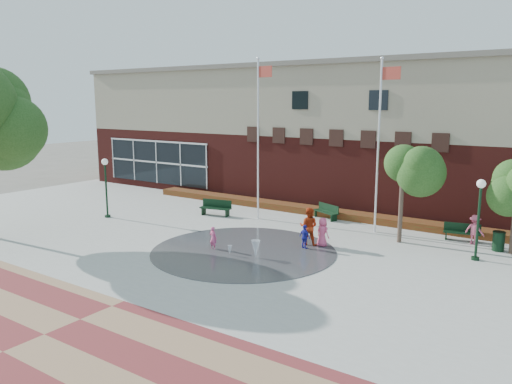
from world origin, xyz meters
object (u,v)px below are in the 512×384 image
Objects in this scene: flagpole_left at (259,131)px; bench_left at (216,211)px; child_splash at (213,238)px; trash_can at (499,241)px; flagpole_right at (380,137)px.

flagpole_left reaches higher than bench_left.
child_splash is (1.66, -6.20, -4.54)m from flagpole_left.
trash_can is at bearing -5.30° from bench_left.
flagpole_left is 13.40m from trash_can.
flagpole_right is at bearing -121.39° from child_splash.
flagpole_left is at bearing -165.70° from flagpole_right.
trash_can is (12.54, 0.91, -4.61)m from flagpole_left.
trash_can is 0.84× the size of child_splash.
trash_can is at bearing -142.96° from child_splash.
bench_left is 1.81× the size of child_splash.
flagpole_left is 8.39× the size of child_splash.
flagpole_right is 4.52× the size of bench_left.
bench_left is 2.15× the size of trash_can.
child_splash is (-5.05, -7.15, -4.43)m from flagpole_right.
bench_left reaches higher than trash_can.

